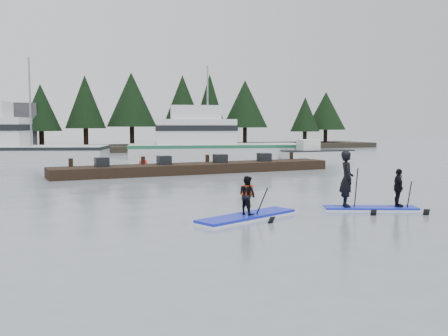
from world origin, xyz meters
name	(u,v)px	position (x,y,z in m)	size (l,w,h in m)	color
ground	(308,223)	(0.00, 0.00, 0.00)	(160.00, 160.00, 0.00)	gray
far_shore	(88,149)	(0.00, 42.00, 0.30)	(70.00, 8.00, 0.60)	#2D281E
treeline	(88,152)	(0.00, 42.00, 0.00)	(60.00, 4.00, 8.00)	black
fishing_boat_medium	(211,150)	(8.32, 27.80, 0.63)	(15.43, 7.94, 8.78)	silver
skiff	(318,154)	(16.01, 23.09, 0.35)	(6.07, 1.82, 0.71)	silver
floating_dock	(197,168)	(2.33, 15.30, 0.28)	(16.67, 2.22, 0.56)	black
buoy_b	(143,165)	(0.95, 22.44, 0.00)	(0.56, 0.56, 0.56)	#FA1B0C
buoy_c	(285,157)	(14.37, 25.73, 0.00)	(0.49, 0.49, 0.49)	#FA1B0C
paddleboard_solo	(247,207)	(-1.32, 1.24, 0.35)	(3.57, 2.01, 1.77)	#1421C1
paddleboard_duo	(366,188)	(2.95, 1.10, 0.74)	(3.04, 2.01, 2.42)	#1526CB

